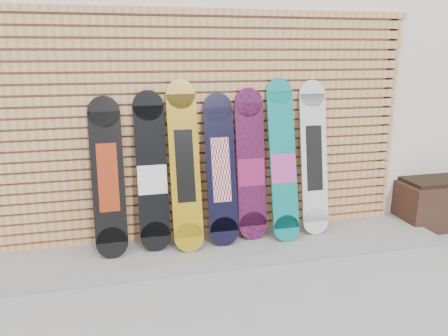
{
  "coord_description": "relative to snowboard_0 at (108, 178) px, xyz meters",
  "views": [
    {
      "loc": [
        -0.92,
        -3.11,
        1.92
      ],
      "look_at": [
        0.03,
        0.75,
        0.85
      ],
      "focal_mm": 35.0,
      "sensor_mm": 36.0,
      "label": 1
    }
  ],
  "objects": [
    {
      "name": "snowboard_2",
      "position": [
        0.69,
        -0.02,
        0.07
      ],
      "size": [
        0.27,
        0.41,
        1.55
      ],
      "color": "#A98012",
      "rests_on": "concrete_step"
    },
    {
      "name": "snowboard_4",
      "position": [
        1.35,
        0.04,
        0.01
      ],
      "size": [
        0.28,
        0.28,
        1.47
      ],
      "color": "black",
      "rests_on": "concrete_step"
    },
    {
      "name": "slat_wall",
      "position": [
        0.88,
        0.21,
        0.38
      ],
      "size": [
        4.26,
        0.08,
        2.29
      ],
      "color": "tan",
      "rests_on": "ground"
    },
    {
      "name": "snowboard_6",
      "position": [
        2.0,
        0.03,
        0.05
      ],
      "size": [
        0.27,
        0.31,
        1.53
      ],
      "color": "silver",
      "rests_on": "concrete_step"
    },
    {
      "name": "concrete_step",
      "position": [
        0.88,
        -0.08,
        -0.77
      ],
      "size": [
        4.6,
        0.7,
        0.12
      ],
      "primitive_type": "cube",
      "color": "gray",
      "rests_on": "ground"
    },
    {
      "name": "snowboard_1",
      "position": [
        0.39,
        0.02,
        0.01
      ],
      "size": [
        0.28,
        0.32,
        1.46
      ],
      "color": "black",
      "rests_on": "concrete_step"
    },
    {
      "name": "snowboard_5",
      "position": [
        1.65,
        -0.02,
        0.05
      ],
      "size": [
        0.26,
        0.4,
        1.55
      ],
      "color": "#0C7877",
      "rests_on": "concrete_step"
    },
    {
      "name": "building",
      "position": [
        1.53,
        2.74,
        0.97
      ],
      "size": [
        12.0,
        5.0,
        3.6
      ],
      "primitive_type": "cube",
      "color": "silver",
      "rests_on": "ground"
    },
    {
      "name": "snowboard_3",
      "position": [
        1.04,
        0.01,
        0.0
      ],
      "size": [
        0.28,
        0.36,
        1.43
      ],
      "color": "black",
      "rests_on": "concrete_step"
    },
    {
      "name": "ground",
      "position": [
        1.03,
        -0.76,
        -0.83
      ],
      "size": [
        80.0,
        80.0,
        0.0
      ],
      "primitive_type": "plane",
      "color": "#959598",
      "rests_on": "ground"
    },
    {
      "name": "snowboard_0",
      "position": [
        0.0,
        0.0,
        0.0
      ],
      "size": [
        0.29,
        0.37,
        1.42
      ],
      "color": "black",
      "rests_on": "concrete_step"
    }
  ]
}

